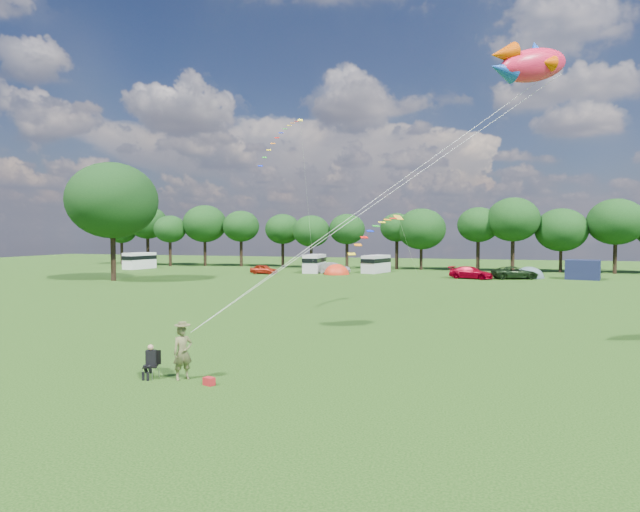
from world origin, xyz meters
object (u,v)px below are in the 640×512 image
(camp_chair, at_px, (151,358))
(fish_kite, at_px, (527,64))
(car_b, at_px, (333,268))
(car_d, at_px, (515,273))
(campervan_c, at_px, (376,263))
(tent_orange, at_px, (337,274))
(big_tree, at_px, (112,201))
(tent_greyblue, at_px, (529,278))
(campervan_b, at_px, (314,263))
(kite_flyer, at_px, (183,353))
(car_a, at_px, (264,269))
(car_c, at_px, (471,273))
(campervan_a, at_px, (140,260))

(camp_chair, relative_size, fish_kite, 0.33)
(car_b, relative_size, car_d, 0.78)
(campervan_c, bearing_deg, tent_orange, 151.64)
(car_d, bearing_deg, big_tree, 92.41)
(tent_greyblue, bearing_deg, campervan_b, 177.49)
(campervan_c, xyz_separation_m, tent_orange, (-4.44, -4.22, -1.25))
(fish_kite, bearing_deg, kite_flyer, 176.10)
(car_b, relative_size, camp_chair, 3.28)
(tent_greyblue, distance_m, camp_chair, 54.26)
(car_a, xyz_separation_m, fish_kite, (28.48, -40.52, 11.95))
(big_tree, distance_m, car_d, 46.95)
(car_c, height_order, car_d, car_d)
(car_b, distance_m, camp_chair, 51.46)
(car_b, distance_m, campervan_b, 3.28)
(car_c, bearing_deg, car_b, 97.11)
(tent_orange, bearing_deg, car_b, 125.21)
(big_tree, bearing_deg, tent_orange, 35.95)
(tent_orange, distance_m, tent_greyblue, 23.59)
(car_a, relative_size, campervan_b, 0.73)
(tent_orange, xyz_separation_m, camp_chair, (5.56, -49.98, 0.73))
(car_c, bearing_deg, campervan_a, 102.51)
(car_a, xyz_separation_m, tent_orange, (9.29, 2.15, -0.59))
(car_a, relative_size, car_d, 0.69)
(big_tree, bearing_deg, campervan_c, 37.35)
(car_a, bearing_deg, fish_kite, -139.73)
(car_c, distance_m, kite_flyer, 48.67)
(car_d, bearing_deg, camp_chair, 145.20)
(car_b, xyz_separation_m, fish_kite, (19.96, -43.76, 11.83))
(campervan_b, bearing_deg, campervan_a, 88.91)
(campervan_a, relative_size, fish_kite, 1.36)
(campervan_b, relative_size, camp_chair, 3.99)
(car_d, bearing_deg, kite_flyer, 146.45)
(campervan_a, xyz_separation_m, fish_kite, (50.25, -44.84, 11.27))
(fish_kite, bearing_deg, campervan_c, 73.58)
(campervan_b, xyz_separation_m, kite_flyer, (10.51, -52.22, -0.31))
(campervan_b, relative_size, fish_kite, 1.30)
(car_a, xyz_separation_m, kite_flyer, (16.08, -47.68, 0.38))
(car_c, bearing_deg, big_tree, 127.19)
(car_d, xyz_separation_m, tent_orange, (-21.80, 0.94, -0.71))
(car_b, distance_m, campervan_c, 6.10)
(car_c, distance_m, camp_chair, 49.08)
(car_b, xyz_separation_m, kite_flyer, (7.56, -50.92, 0.27))
(campervan_a, height_order, campervan_c, campervan_a)
(fish_kite, bearing_deg, big_tree, 113.06)
(car_a, distance_m, car_d, 31.11)
(car_b, bearing_deg, big_tree, 130.56)
(car_d, bearing_deg, fish_kite, 159.94)
(campervan_b, xyz_separation_m, campervan_c, (8.16, 1.83, -0.04))
(campervan_a, height_order, campervan_b, campervan_b)
(camp_chair, height_order, fish_kite, fish_kite)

